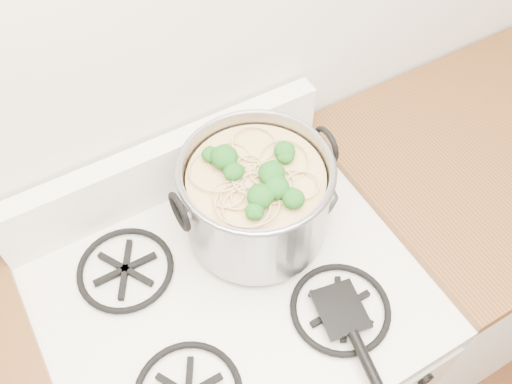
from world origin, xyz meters
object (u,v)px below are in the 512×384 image
object	(u,v)px
spatula	(341,308)
glass_bowl	(268,205)
stock_pot	(256,198)
gas_range	(237,369)

from	to	relation	value
spatula	glass_bowl	world-z (taller)	glass_bowl
stock_pot	glass_bowl	size ratio (longest dim) A/B	3.32
gas_range	glass_bowl	distance (m)	0.54
stock_pot	spatula	size ratio (longest dim) A/B	1.10
gas_range	stock_pot	distance (m)	0.61
gas_range	spatula	distance (m)	0.55
glass_bowl	stock_pot	bearing A→B (deg)	-152.05
glass_bowl	gas_range	bearing A→B (deg)	-141.74
stock_pot	glass_bowl	distance (m)	0.10
stock_pot	spatula	world-z (taller)	stock_pot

